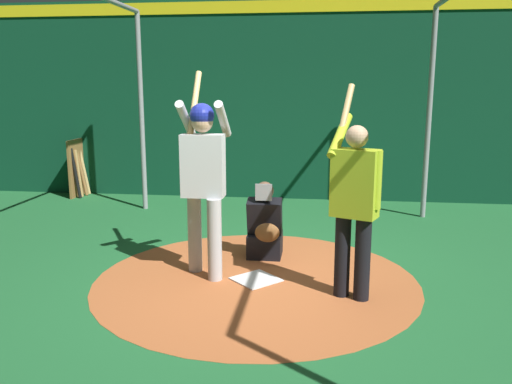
# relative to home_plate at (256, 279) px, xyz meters

# --- Properties ---
(ground_plane) EXTENTS (27.46, 27.46, 0.00)m
(ground_plane) POSITION_rel_home_plate_xyz_m (0.00, 0.00, -0.01)
(ground_plane) COLOR #216633
(dirt_circle) EXTENTS (3.39, 3.39, 0.01)m
(dirt_circle) POSITION_rel_home_plate_xyz_m (0.00, 0.00, -0.01)
(dirt_circle) COLOR #B76033
(dirt_circle) RESTS_ON ground
(home_plate) EXTENTS (0.59, 0.59, 0.01)m
(home_plate) POSITION_rel_home_plate_xyz_m (0.00, 0.00, 0.00)
(home_plate) COLOR white
(home_plate) RESTS_ON dirt_circle
(batter) EXTENTS (0.68, 0.49, 2.17)m
(batter) POSITION_rel_home_plate_xyz_m (-0.10, -0.57, 1.11)
(batter) COLOR #B3B3B7
(batter) RESTS_ON ground
(catcher) EXTENTS (0.58, 0.40, 0.92)m
(catcher) POSITION_rel_home_plate_xyz_m (-0.77, 0.01, 0.34)
(catcher) COLOR black
(catcher) RESTS_ON ground
(visitor) EXTENTS (0.65, 0.52, 2.03)m
(visitor) POSITION_rel_home_plate_xyz_m (0.32, 0.97, 0.95)
(visitor) COLOR black
(visitor) RESTS_ON ground
(back_wall) EXTENTS (0.22, 11.46, 3.47)m
(back_wall) POSITION_rel_home_plate_xyz_m (-4.20, 0.00, 1.74)
(back_wall) COLOR #0C3D26
(back_wall) RESTS_ON ground
(cage_frame) EXTENTS (6.13, 4.56, 3.17)m
(cage_frame) POSITION_rel_home_plate_xyz_m (0.00, 0.00, 2.22)
(cage_frame) COLOR gray
(cage_frame) RESTS_ON ground
(bat_rack) EXTENTS (0.82, 0.21, 1.05)m
(bat_rack) POSITION_rel_home_plate_xyz_m (-3.96, -3.79, 0.48)
(bat_rack) COLOR olive
(bat_rack) RESTS_ON ground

